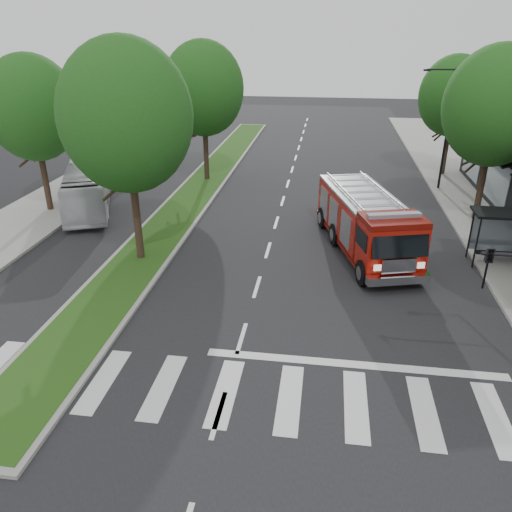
# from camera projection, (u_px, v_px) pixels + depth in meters

# --- Properties ---
(ground) EXTENTS (140.00, 140.00, 0.00)m
(ground) POSITION_uv_depth(u_px,v_px,m) (242.00, 338.00, 18.19)
(ground) COLOR black
(ground) RESTS_ON ground
(sidewalk_left) EXTENTS (5.00, 80.00, 0.15)m
(sidewalk_left) POSITION_uv_depth(u_px,v_px,m) (25.00, 221.00, 29.03)
(sidewalk_left) COLOR gray
(sidewalk_left) RESTS_ON ground
(median) EXTENTS (3.00, 50.00, 0.15)m
(median) POSITION_uv_depth(u_px,v_px,m) (201.00, 187.00, 35.13)
(median) COLOR gray
(median) RESTS_ON ground
(bus_shelter) EXTENTS (3.20, 1.60, 2.61)m
(bus_shelter) POSITION_uv_depth(u_px,v_px,m) (507.00, 223.00, 23.22)
(bus_shelter) COLOR black
(bus_shelter) RESTS_ON ground
(tree_right_mid) EXTENTS (5.60, 5.60, 9.72)m
(tree_right_mid) POSITION_uv_depth(u_px,v_px,m) (496.00, 106.00, 26.59)
(tree_right_mid) COLOR black
(tree_right_mid) RESTS_ON ground
(tree_right_far) EXTENTS (5.00, 5.00, 8.73)m
(tree_right_far) POSITION_uv_depth(u_px,v_px,m) (454.00, 96.00, 35.86)
(tree_right_far) COLOR black
(tree_right_far) RESTS_ON ground
(tree_median_near) EXTENTS (5.80, 5.80, 10.16)m
(tree_median_near) POSITION_uv_depth(u_px,v_px,m) (126.00, 117.00, 21.52)
(tree_median_near) COLOR black
(tree_median_near) RESTS_ON ground
(tree_median_far) EXTENTS (5.60, 5.60, 9.72)m
(tree_median_far) POSITION_uv_depth(u_px,v_px,m) (203.00, 89.00, 34.25)
(tree_median_far) COLOR black
(tree_median_far) RESTS_ON ground
(tree_left_mid) EXTENTS (5.20, 5.20, 9.16)m
(tree_left_mid) POSITION_uv_depth(u_px,v_px,m) (32.00, 108.00, 28.22)
(tree_left_mid) COLOR black
(tree_left_mid) RESTS_ON ground
(streetlight_right_far) EXTENTS (2.11, 0.20, 8.00)m
(streetlight_right_far) POSITION_uv_depth(u_px,v_px,m) (446.00, 125.00, 32.98)
(streetlight_right_far) COLOR black
(streetlight_right_far) RESTS_ON ground
(fire_engine) EXTENTS (5.06, 9.53, 3.17)m
(fire_engine) POSITION_uv_depth(u_px,v_px,m) (366.00, 223.00, 24.69)
(fire_engine) COLOR #630B05
(fire_engine) RESTS_ON ground
(city_bus) EXTENTS (5.90, 10.10, 2.77)m
(city_bus) POSITION_uv_depth(u_px,v_px,m) (88.00, 185.00, 31.14)
(city_bus) COLOR silver
(city_bus) RESTS_ON ground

